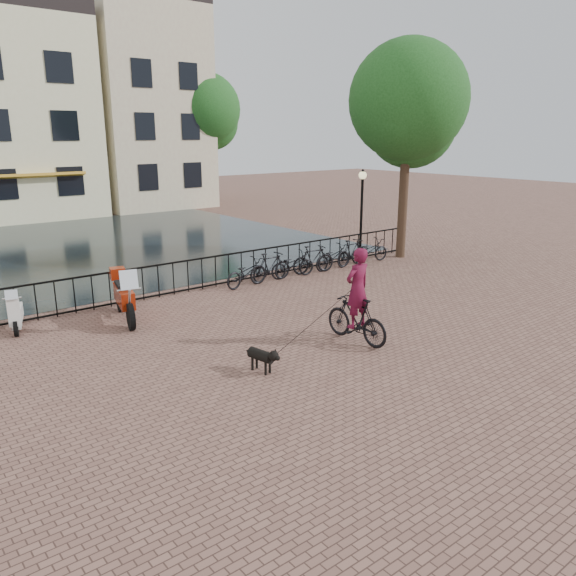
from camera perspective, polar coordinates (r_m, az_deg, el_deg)
ground at (r=11.84m, az=9.19°, el=-8.65°), size 100.00×100.00×0.00m
canal_water at (r=26.22m, az=-19.91°, el=3.98°), size 20.00×20.00×0.00m
railing at (r=17.73m, az=-10.12°, el=1.20°), size 20.00×0.05×1.02m
canal_house_mid at (r=38.17m, az=-26.54°, el=15.55°), size 8.00×9.50×11.80m
canal_house_right at (r=40.76m, az=-15.18°, el=17.54°), size 7.00×9.00×13.30m
tree_near_right at (r=22.59m, az=12.14°, el=18.11°), size 4.48×4.48×8.24m
tree_far_right at (r=39.68m, az=-8.46°, el=17.53°), size 4.76×4.76×8.76m
lamp_post at (r=21.41m, az=7.51°, el=8.83°), size 0.30×0.30×3.45m
cyclist at (r=13.22m, az=7.03°, el=-1.32°), size 0.86×1.96×2.65m
dog at (r=11.73m, az=-2.76°, el=-7.18°), size 0.41×0.88×0.57m
motorcycle at (r=15.33m, az=-16.35°, el=-0.28°), size 1.05×2.31×1.61m
scooter at (r=15.61m, az=-25.96°, el=-1.72°), size 0.74×1.36×1.21m
parked_bike_0 at (r=18.15m, az=-4.22°, el=1.55°), size 1.79×0.86×0.90m
parked_bike_1 at (r=18.67m, az=-1.81°, el=2.14°), size 1.67×0.51×1.00m
parked_bike_2 at (r=19.25m, az=0.45°, el=2.40°), size 1.76×0.76×0.90m
parked_bike_3 at (r=19.84m, az=2.59°, el=2.92°), size 1.72×0.75×1.00m
parked_bike_4 at (r=20.47m, az=4.60°, el=3.14°), size 1.74×0.67×0.90m
parked_bike_5 at (r=21.11m, az=6.49°, el=3.60°), size 1.71×0.66×1.00m
parked_bike_6 at (r=21.79m, az=8.26°, el=3.78°), size 1.77×0.79×0.90m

